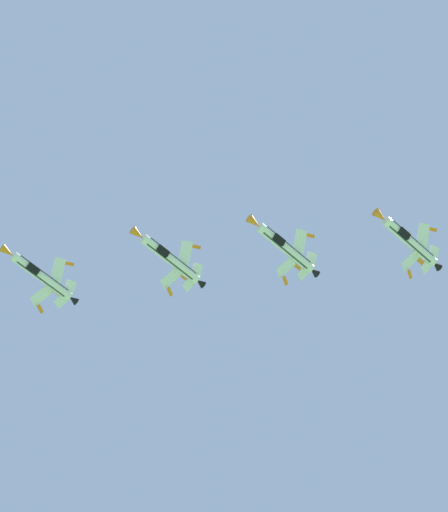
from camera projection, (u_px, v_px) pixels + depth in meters
name	position (u px, v px, depth m)	size (l,w,h in m)	color
fighter_jet_left_wing	(40.00, 276.00, 178.45)	(12.82, 11.96, 7.40)	white
fighter_jet_right_wing	(169.00, 258.00, 177.50)	(12.82, 11.99, 7.56)	white
fighter_jet_left_outer	(284.00, 247.00, 175.69)	(12.82, 11.97, 7.46)	white
fighter_jet_right_outer	(408.00, 241.00, 177.13)	(12.82, 11.94, 7.35)	white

